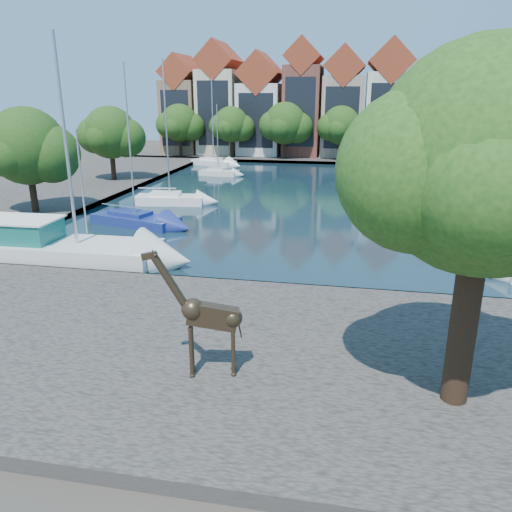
{
  "coord_description": "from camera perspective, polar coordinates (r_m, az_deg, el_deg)",
  "views": [
    {
      "loc": [
        3.99,
        -23.37,
        9.58
      ],
      "look_at": [
        -0.14,
        -2.0,
        2.48
      ],
      "focal_mm": 35.0,
      "sensor_mm": 36.0,
      "label": 1
    }
  ],
  "objects": [
    {
      "name": "ground",
      "position": [
        25.57,
        1.15,
        -3.94
      ],
      "size": [
        160.0,
        160.0,
        0.0
      ],
      "primitive_type": "plane",
      "color": "#38332B",
      "rests_on": "ground"
    },
    {
      "name": "water_basin",
      "position": [
        48.49,
        6.03,
        6.62
      ],
      "size": [
        38.0,
        50.0,
        0.08
      ],
      "primitive_type": "cube",
      "color": "black",
      "rests_on": "ground"
    },
    {
      "name": "near_quay",
      "position": [
        19.26,
        -2.46,
        -10.93
      ],
      "size": [
        50.0,
        14.0,
        0.5
      ],
      "primitive_type": "cube",
      "color": "#4F4944",
      "rests_on": "ground"
    },
    {
      "name": "far_quay",
      "position": [
        80.02,
        8.14,
        11.19
      ],
      "size": [
        60.0,
        16.0,
        0.5
      ],
      "primitive_type": "cube",
      "color": "#4F4944",
      "rests_on": "ground"
    },
    {
      "name": "left_quay",
      "position": [
        56.31,
        -20.43,
        7.4
      ],
      "size": [
        14.0,
        52.0,
        0.5
      ],
      "primitive_type": "cube",
      "color": "#4F4944",
      "rests_on": "ground"
    },
    {
      "name": "plane_tree",
      "position": [
        14.94,
        25.22,
        9.03
      ],
      "size": [
        8.32,
        6.4,
        10.62
      ],
      "color": "#332114",
      "rests_on": "near_quay"
    },
    {
      "name": "townhouse_west_end",
      "position": [
        83.85,
        -8.2,
        16.38
      ],
      "size": [
        5.44,
        9.18,
        14.93
      ],
      "color": "#816346",
      "rests_on": "far_quay"
    },
    {
      "name": "townhouse_west_mid",
      "position": [
        82.1,
        -4.07,
        17.09
      ],
      "size": [
        5.94,
        9.18,
        16.79
      ],
      "color": "beige",
      "rests_on": "far_quay"
    },
    {
      "name": "townhouse_west_inner",
      "position": [
        80.7,
        0.6,
        16.48
      ],
      "size": [
        6.43,
        9.18,
        15.15
      ],
      "color": "white",
      "rests_on": "far_quay"
    },
    {
      "name": "townhouse_center",
      "position": [
        79.77,
        5.41,
        17.12
      ],
      "size": [
        5.44,
        9.18,
        16.93
      ],
      "color": "brown",
      "rests_on": "far_quay"
    },
    {
      "name": "townhouse_east_inner",
      "position": [
        79.41,
        9.89,
        16.48
      ],
      "size": [
        5.94,
        9.18,
        15.79
      ],
      "color": "tan",
      "rests_on": "far_quay"
    },
    {
      "name": "townhouse_east_mid",
      "position": [
        79.5,
        14.79,
        16.44
      ],
      "size": [
        6.43,
        9.18,
        16.65
      ],
      "color": "beige",
      "rests_on": "far_quay"
    },
    {
      "name": "townhouse_east_end",
      "position": [
        80.16,
        19.53,
        15.31
      ],
      "size": [
        5.44,
        9.18,
        14.43
      ],
      "color": "brown",
      "rests_on": "far_quay"
    },
    {
      "name": "far_tree_far_west",
      "position": [
        78.39,
        -8.67,
        14.66
      ],
      "size": [
        7.28,
        5.6,
        7.68
      ],
      "color": "#332114",
      "rests_on": "far_quay"
    },
    {
      "name": "far_tree_west",
      "position": [
        76.13,
        -2.78,
        14.66
      ],
      "size": [
        6.76,
        5.2,
        7.36
      ],
      "color": "#332114",
      "rests_on": "far_quay"
    },
    {
      "name": "far_tree_mid_west",
      "position": [
        74.65,
        3.41,
        14.74
      ],
      "size": [
        7.8,
        6.0,
        8.0
      ],
      "color": "#332114",
      "rests_on": "far_quay"
    },
    {
      "name": "far_tree_mid_east",
      "position": [
        74.02,
        9.74,
        14.37
      ],
      "size": [
        7.02,
        5.4,
        7.52
      ],
      "color": "#332114",
      "rests_on": "far_quay"
    },
    {
      "name": "far_tree_east",
      "position": [
        74.25,
        16.12,
        14.04
      ],
      "size": [
        7.54,
        5.8,
        7.84
      ],
      "color": "#332114",
      "rests_on": "far_quay"
    },
    {
      "name": "far_tree_far_east",
      "position": [
        75.34,
        22.32,
        13.34
      ],
      "size": [
        6.76,
        5.2,
        7.36
      ],
      "color": "#332114",
      "rests_on": "far_quay"
    },
    {
      "name": "side_tree_left_near",
      "position": [
        43.43,
        -24.58,
        11.07
      ],
      "size": [
        7.8,
        6.0,
        8.2
      ],
      "color": "#332114",
      "rests_on": "left_quay"
    },
    {
      "name": "side_tree_left_far",
      "position": [
        57.67,
        -16.22,
        13.2
      ],
      "size": [
        7.28,
        5.6,
        7.88
      ],
      "color": "#332114",
      "rests_on": "left_quay"
    },
    {
      "name": "giraffe_statue",
      "position": [
        16.54,
        -5.82,
        -6.77
      ],
      "size": [
        3.05,
        1.07,
        4.4
      ],
      "color": "#372A1B",
      "rests_on": "near_quay"
    },
    {
      "name": "motorsailer",
      "position": [
        31.92,
        -22.64,
        1.13
      ],
      "size": [
        12.42,
        3.89,
        12.64
      ],
      "color": "silver",
      "rests_on": "water_basin"
    },
    {
      "name": "sailboat_left_a",
      "position": [
        32.95,
        -18.61,
        1.22
      ],
      "size": [
        4.61,
        2.02,
        7.55
      ],
      "color": "silver",
      "rests_on": "water_basin"
    },
    {
      "name": "sailboat_left_b",
      "position": [
        39.02,
        -13.63,
        4.29
      ],
      "size": [
        7.33,
        4.28,
        11.62
      ],
      "color": "navy",
      "rests_on": "water_basin"
    },
    {
      "name": "sailboat_left_c",
      "position": [
        45.78,
        -9.81,
        6.64
      ],
      "size": [
        6.31,
        2.92,
        12.34
      ],
      "color": "white",
      "rests_on": "water_basin"
    },
    {
      "name": "sailboat_left_d",
      "position": [
        61.49,
        -4.33,
        9.6
      ],
      "size": [
        4.64,
        1.94,
        8.35
      ],
      "color": "silver",
      "rests_on": "water_basin"
    },
    {
      "name": "sailboat_left_e",
      "position": [
        70.56,
        -4.87,
        10.75
      ],
      "size": [
        6.78,
        4.66,
        11.53
      ],
      "color": "silver",
      "rests_on": "water_basin"
    },
    {
      "name": "sailboat_right_b",
      "position": [
        47.64,
        20.59,
        6.15
      ],
      "size": [
        9.29,
        5.43,
        13.63
      ],
      "color": "navy",
      "rests_on": "water_basin"
    },
    {
      "name": "sailboat_right_c",
      "position": [
        57.29,
        19.01,
        8.12
      ],
      "size": [
        7.03,
        3.81,
        10.58
      ],
      "color": "silver",
      "rests_on": "water_basin"
    },
    {
      "name": "sailboat_right_d",
      "position": [
        66.08,
        20.68,
        9.18
      ],
      "size": [
        5.21,
        2.47,
        8.87
      ],
      "color": "silver",
      "rests_on": "water_basin"
    }
  ]
}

